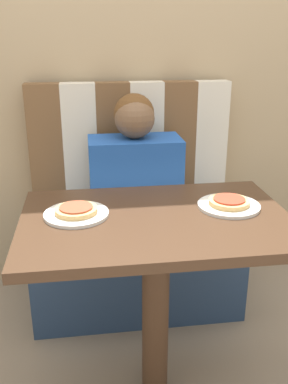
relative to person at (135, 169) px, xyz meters
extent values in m
cube|color=tan|center=(0.00, 0.31, 0.57)|extent=(7.00, 0.05, 2.60)
cube|color=navy|center=(0.00, 0.00, -0.51)|extent=(1.02, 0.52, 0.44)
cube|color=brown|center=(-0.42, 0.21, 0.04)|extent=(0.17, 0.09, 0.67)
cube|color=beige|center=(-0.25, 0.21, 0.04)|extent=(0.17, 0.09, 0.67)
cube|color=brown|center=(-0.08, 0.21, 0.04)|extent=(0.17, 0.09, 0.67)
cube|color=beige|center=(0.08, 0.21, 0.04)|extent=(0.17, 0.09, 0.67)
cube|color=brown|center=(0.25, 0.21, 0.04)|extent=(0.17, 0.09, 0.67)
cube|color=beige|center=(0.42, 0.21, 0.04)|extent=(0.17, 0.09, 0.67)
cube|color=#422B1C|center=(0.00, -0.62, 0.00)|extent=(0.92, 0.62, 0.03)
cylinder|color=#422B1C|center=(0.00, -0.62, -0.37)|extent=(0.10, 0.10, 0.72)
cube|color=#2356B2|center=(0.00, 0.00, -0.07)|extent=(0.43, 0.23, 0.44)
sphere|color=brown|center=(0.00, 0.00, 0.24)|extent=(0.18, 0.18, 0.18)
sphere|color=brown|center=(0.00, 0.02, 0.26)|extent=(0.19, 0.19, 0.19)
cylinder|color=white|center=(-0.27, -0.57, 0.03)|extent=(0.22, 0.22, 0.01)
cylinder|color=white|center=(0.27, -0.57, 0.03)|extent=(0.22, 0.22, 0.01)
cylinder|color=tan|center=(-0.27, -0.57, 0.04)|extent=(0.15, 0.15, 0.02)
cylinder|color=#AD472D|center=(-0.27, -0.57, 0.05)|extent=(0.11, 0.11, 0.01)
cylinder|color=tan|center=(0.27, -0.57, 0.04)|extent=(0.15, 0.15, 0.02)
cylinder|color=#B73823|center=(0.27, -0.57, 0.05)|extent=(0.11, 0.11, 0.01)
camera|label=1|loc=(-0.23, -1.93, 0.61)|focal=40.00mm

